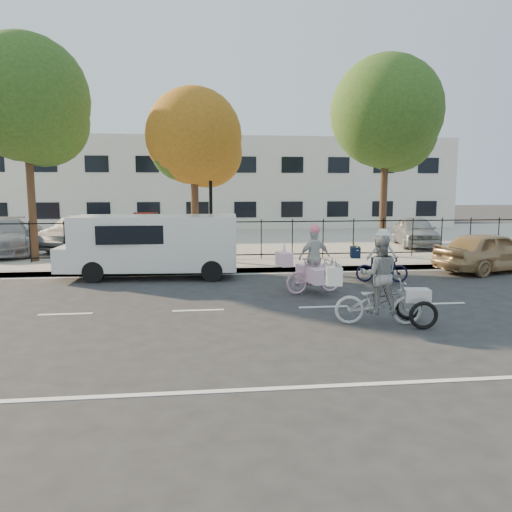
{
  "coord_description": "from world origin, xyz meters",
  "views": [
    {
      "loc": [
        0.03,
        -11.46,
        2.9
      ],
      "look_at": [
        1.5,
        1.2,
        1.1
      ],
      "focal_mm": 35.0,
      "sensor_mm": 36.0,
      "label": 1
    }
  ],
  "objects": [
    {
      "name": "ground",
      "position": [
        0.0,
        0.0,
        0.0
      ],
      "size": [
        120.0,
        120.0,
        0.0
      ],
      "primitive_type": "plane",
      "color": "#333334"
    },
    {
      "name": "road_markings",
      "position": [
        0.0,
        0.0,
        0.01
      ],
      "size": [
        60.0,
        9.52,
        0.01
      ],
      "primitive_type": null,
      "color": "silver",
      "rests_on": "ground"
    },
    {
      "name": "curb",
      "position": [
        0.0,
        5.05,
        0.07
      ],
      "size": [
        60.0,
        0.1,
        0.15
      ],
      "primitive_type": "cube",
      "color": "#A8A399",
      "rests_on": "ground"
    },
    {
      "name": "sidewalk",
      "position": [
        0.0,
        6.1,
        0.07
      ],
      "size": [
        60.0,
        2.2,
        0.15
      ],
      "primitive_type": "cube",
      "color": "#A8A399",
      "rests_on": "ground"
    },
    {
      "name": "parking_lot",
      "position": [
        0.0,
        15.0,
        0.07
      ],
      "size": [
        60.0,
        15.6,
        0.15
      ],
      "primitive_type": "cube",
      "color": "#A8A399",
      "rests_on": "ground"
    },
    {
      "name": "iron_fence",
      "position": [
        0.0,
        7.2,
        0.9
      ],
      "size": [
        58.0,
        0.06,
        1.5
      ],
      "primitive_type": null,
      "color": "black",
      "rests_on": "sidewalk"
    },
    {
      "name": "building",
      "position": [
        0.0,
        25.0,
        3.0
      ],
      "size": [
        34.0,
        10.0,
        6.0
      ],
      "primitive_type": "cube",
      "color": "silver",
      "rests_on": "ground"
    },
    {
      "name": "lamppost",
      "position": [
        0.5,
        6.8,
        3.11
      ],
      "size": [
        0.36,
        0.36,
        4.33
      ],
      "color": "black",
      "rests_on": "sidewalk"
    },
    {
      "name": "street_sign",
      "position": [
        -1.85,
        6.8,
        1.42
      ],
      "size": [
        0.85,
        0.06,
        1.8
      ],
      "color": "black",
      "rests_on": "sidewalk"
    },
    {
      "name": "zebra_trike",
      "position": [
        3.77,
        -1.59,
        0.73
      ],
      "size": [
        2.22,
        1.04,
        1.89
      ],
      "rotation": [
        0.0,
        0.0,
        1.41
      ],
      "color": "silver",
      "rests_on": "ground"
    },
    {
      "name": "unicorn_bike",
      "position": [
        3.1,
        1.55,
        0.7
      ],
      "size": [
        1.91,
        1.36,
        1.88
      ],
      "rotation": [
        0.0,
        0.0,
        1.79
      ],
      "color": "#E7AFC7",
      "rests_on": "ground"
    },
    {
      "name": "bull_bike",
      "position": [
        5.52,
        2.91,
        0.65
      ],
      "size": [
        1.79,
        1.25,
        1.62
      ],
      "rotation": [
        0.0,
        0.0,
        1.37
      ],
      "color": "black",
      "rests_on": "ground"
    },
    {
      "name": "white_van",
      "position": [
        -1.41,
        4.5,
        1.08
      ],
      "size": [
        5.62,
        2.17,
        1.96
      ],
      "rotation": [
        0.0,
        0.0,
        -0.06
      ],
      "color": "white",
      "rests_on": "ground"
    },
    {
      "name": "gold_sedan",
      "position": [
        9.84,
        4.25,
        0.69
      ],
      "size": [
        4.33,
        2.79,
        1.37
      ],
      "primitive_type": "imported",
      "rotation": [
        0.0,
        0.0,
        1.89
      ],
      "color": "tan",
      "rests_on": "ground"
    },
    {
      "name": "lot_car_a",
      "position": [
        -7.83,
        9.74,
        0.86
      ],
      "size": [
        3.42,
        5.3,
        1.43
      ],
      "primitive_type": "imported",
      "rotation": [
        0.0,
        0.0,
        0.31
      ],
      "color": "#9B9CA2",
      "rests_on": "parking_lot"
    },
    {
      "name": "lot_car_c",
      "position": [
        -5.02,
        10.81,
        0.87
      ],
      "size": [
        2.98,
        4.64,
        1.44
      ],
      "primitive_type": "imported",
      "rotation": [
        0.0,
        0.0,
        -0.36
      ],
      "color": "#4B4E53",
      "rests_on": "parking_lot"
    },
    {
      "name": "lot_car_d",
      "position": [
        9.92,
        10.34,
        0.83
      ],
      "size": [
        2.41,
        4.24,
        1.36
      ],
      "primitive_type": "imported",
      "rotation": [
        0.0,
        0.0,
        -0.21
      ],
      "color": "#94989B",
      "rests_on": "parking_lot"
    },
    {
      "name": "tree_west",
      "position": [
        -5.82,
        7.57,
        5.74
      ],
      "size": [
        4.47,
        4.47,
        8.2
      ],
      "color": "#442D1D",
      "rests_on": "ground"
    },
    {
      "name": "tree_mid",
      "position": [
        0.06,
        7.36,
        4.52
      ],
      "size": [
        3.56,
        3.53,
        6.47
      ],
      "color": "#442D1D",
      "rests_on": "ground"
    },
    {
      "name": "tree_east",
      "position": [
        7.35,
        7.4,
        5.48
      ],
      "size": [
        4.27,
        4.27,
        7.82
      ],
      "color": "#442D1D",
      "rests_on": "ground"
    }
  ]
}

